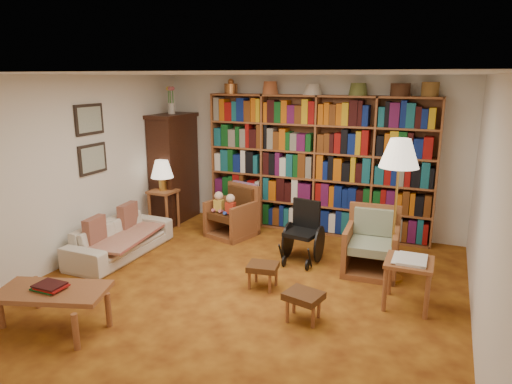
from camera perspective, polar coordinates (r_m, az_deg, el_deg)
The scene contains 23 objects.
floor at distance 5.65m, azimuth -1.36°, elevation -11.73°, with size 5.00×5.00×0.00m, color #AF6A1A.
ceiling at distance 5.08m, azimuth -1.53°, elevation 14.54°, with size 5.00×5.00×0.00m, color white.
wall_back at distance 7.53m, azimuth 6.46°, elevation 4.79°, with size 5.00×5.00×0.00m, color white.
wall_front at distance 3.23m, azimuth -20.30°, elevation -8.94°, with size 5.00×5.00×0.00m, color white.
wall_left at distance 6.63m, azimuth -21.54°, elevation 2.61°, with size 5.00×5.00×0.00m, color white.
wall_right at distance 4.80m, azimuth 26.92°, elevation -2.10°, with size 5.00×5.00×0.00m, color white.
bookshelf at distance 7.32m, azimuth 7.56°, elevation 3.86°, with size 3.60×0.30×2.42m.
curio_cabinet at distance 8.07m, azimuth -10.21°, elevation 3.15°, with size 0.50×0.95×2.40m.
framed_pictures at distance 6.78m, azimuth -19.93°, elevation 6.20°, with size 0.03×0.52×0.97m.
sofa at distance 6.78m, azimuth -16.56°, elevation -5.58°, with size 0.65×1.67×0.49m, color beige.
sofa_throw at distance 6.73m, azimuth -16.27°, elevation -5.20°, with size 0.68×1.26×0.04m, color beige.
cushion_left at distance 7.05m, azimuth -15.71°, elevation -3.00°, with size 0.12×0.38×0.38m, color maroon.
cushion_right at distance 6.55m, azimuth -19.51°, elevation -4.61°, with size 0.12×0.37×0.37m, color maroon.
side_table_lamp at distance 7.70m, azimuth -11.48°, elevation -1.07°, with size 0.42×0.42×0.66m.
table_lamp at distance 7.58m, azimuth -11.67°, elevation 2.71°, with size 0.37×0.37×0.50m.
armchair_leather at distance 7.31m, azimuth -2.78°, elevation -2.76°, with size 0.83×0.83×0.82m.
armchair_sage at distance 6.17m, azimuth 14.31°, elevation -6.65°, with size 0.71×0.74×0.84m.
wheelchair at distance 6.33m, azimuth 5.96°, elevation -5.17°, with size 0.48×0.67×0.83m.
floor_lamp at distance 5.64m, azimuth 17.47°, elevation 3.93°, with size 0.47×0.47×1.77m.
side_table_papers at distance 5.29m, azimuth 18.56°, elevation -8.99°, with size 0.50×0.50×0.57m.
footstool_a at distance 5.53m, azimuth 0.86°, elevation -9.53°, with size 0.40×0.35×0.30m.
footstool_b at distance 4.86m, azimuth 5.97°, elevation -13.01°, with size 0.43×0.39×0.31m.
coffee_table at distance 5.09m, azimuth -24.07°, elevation -11.56°, with size 1.18×0.84×0.47m.
Camera 1 is at (2.10, -4.62, 2.47)m, focal length 32.00 mm.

